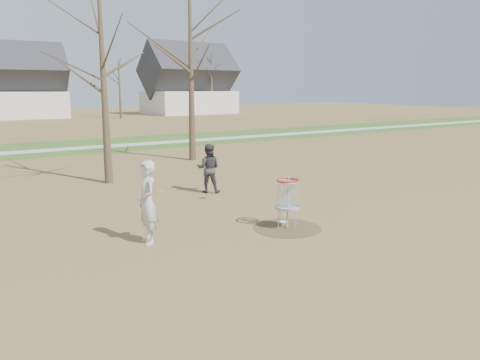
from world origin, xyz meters
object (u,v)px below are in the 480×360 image
disc_grounded (283,222)px  disc_golf_basket (288,194)px  player_throwing (209,168)px  player_standing (147,203)px

disc_grounded → disc_golf_basket: (-0.24, -0.46, 0.89)m
player_throwing → player_standing: bearing=83.5°
player_standing → player_throwing: (3.93, 4.02, -0.13)m
disc_grounded → disc_golf_basket: bearing=-116.9°
player_throwing → disc_grounded: 4.51m
player_standing → disc_golf_basket: player_standing is taller
player_throwing → disc_golf_basket: player_throwing is taller
player_standing → disc_grounded: 3.89m
player_standing → player_throwing: 5.62m
disc_grounded → disc_golf_basket: 1.03m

